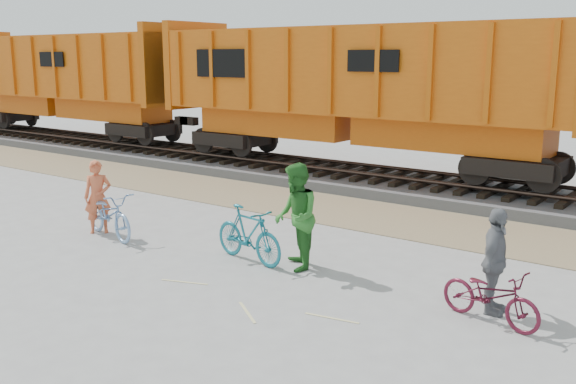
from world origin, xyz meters
name	(u,v)px	position (x,y,z in m)	size (l,w,h in m)	color
ground	(256,281)	(0.00, 0.00, 0.00)	(120.00, 120.00, 0.00)	#9E9E99
gravel_strip	(396,219)	(0.00, 5.50, 0.01)	(120.00, 3.00, 0.02)	#A08563
ballast_bed	(452,190)	(0.00, 9.00, 0.15)	(120.00, 4.00, 0.30)	slate
track	(452,180)	(0.00, 9.00, 0.47)	(120.00, 2.60, 0.24)	black
hopper_car_left	(66,78)	(-18.25, 9.00, 3.01)	(14.00, 3.13, 4.65)	black
hopper_car_center	(357,88)	(-3.25, 9.00, 3.01)	(14.00, 3.13, 4.65)	black
bicycle_blue	(109,214)	(-4.45, 0.30, 0.52)	(0.69, 1.98, 1.04)	#7CA3D1
bicycle_teal	(248,234)	(-0.84, 0.81, 0.55)	(0.52, 1.84, 1.11)	#146574
bicycle_maroon	(490,296)	(4.01, 0.69, 0.43)	(0.57, 1.64, 0.86)	#541325
person_solo	(98,197)	(-4.95, 0.40, 0.84)	(0.61, 0.40, 1.67)	#CF5D37
person_man	(296,217)	(0.16, 1.01, 1.01)	(0.99, 0.77, 2.03)	#2A7126
person_woman	(495,261)	(3.91, 1.09, 0.85)	(0.99, 0.41, 1.69)	slate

